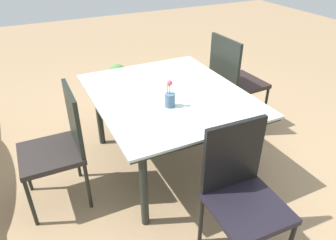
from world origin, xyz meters
name	(u,v)px	position (x,y,z in m)	size (l,w,h in m)	color
ground_plane	(175,164)	(0.00, 0.00, 0.00)	(12.00, 12.00, 0.00)	#9E7F5B
dining_table	(168,100)	(0.07, 0.04, 0.65)	(1.41, 1.19, 0.71)	silver
chair_end_left	(241,189)	(-0.95, 0.04, 0.51)	(0.45, 0.45, 0.92)	black
chair_near_right	(233,77)	(0.38, -0.86, 0.56)	(0.49, 0.49, 0.99)	black
chair_far_side	(60,143)	(0.03, 0.95, 0.52)	(0.45, 0.45, 0.93)	#292422
flower_vase	(170,97)	(-0.14, 0.13, 0.79)	(0.08, 0.08, 0.22)	slate
potted_plant	(118,82)	(1.45, 0.05, 0.25)	(0.22, 0.22, 0.48)	#9E6047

